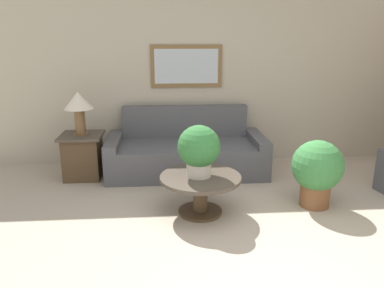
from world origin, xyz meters
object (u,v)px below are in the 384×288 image
at_px(couch_main, 186,153).
at_px(potted_plant_floor, 317,170).
at_px(coffee_table, 200,186).
at_px(potted_plant_on_table, 199,149).
at_px(side_table, 83,156).
at_px(table_lamp, 79,104).

distance_m(couch_main, potted_plant_floor, 1.92).
relative_size(coffee_table, potted_plant_on_table, 1.58).
height_order(couch_main, coffee_table, couch_main).
bearing_deg(potted_plant_on_table, couch_main, 92.40).
relative_size(side_table, potted_plant_floor, 0.79).
relative_size(couch_main, potted_plant_floor, 2.84).
height_order(coffee_table, table_lamp, table_lamp).
relative_size(coffee_table, table_lamp, 1.53).
xyz_separation_m(potted_plant_on_table, potted_plant_floor, (1.37, 0.08, -0.30)).
distance_m(coffee_table, potted_plant_on_table, 0.43).
distance_m(table_lamp, potted_plant_on_table, 1.97).
bearing_deg(side_table, potted_plant_floor, -21.77).
bearing_deg(couch_main, coffee_table, -86.85).
relative_size(side_table, potted_plant_on_table, 1.09).
relative_size(table_lamp, potted_plant_on_table, 1.03).
xyz_separation_m(couch_main, table_lamp, (-1.46, -0.13, 0.76)).
bearing_deg(side_table, table_lamp, 0.00).
bearing_deg(potted_plant_on_table, table_lamp, 140.82).
bearing_deg(potted_plant_on_table, side_table, 140.82).
height_order(side_table, potted_plant_floor, potted_plant_floor).
height_order(side_table, potted_plant_on_table, potted_plant_on_table).
distance_m(table_lamp, potted_plant_floor, 3.16).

